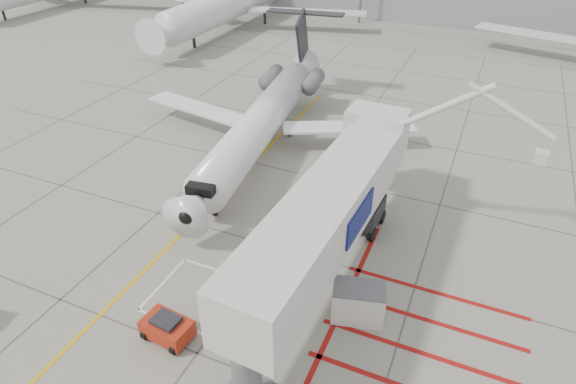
% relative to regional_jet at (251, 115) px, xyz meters
% --- Properties ---
extents(ground_plane, '(260.00, 260.00, 0.00)m').
position_rel_regional_jet_xyz_m(ground_plane, '(5.48, -12.06, -3.81)').
color(ground_plane, gray).
rests_on(ground_plane, ground).
extents(regional_jet, '(26.66, 31.85, 7.63)m').
position_rel_regional_jet_xyz_m(regional_jet, '(0.00, 0.00, 0.00)').
color(regional_jet, white).
rests_on(regional_jet, ground_plane).
extents(jet_bridge, '(10.40, 20.28, 7.93)m').
position_rel_regional_jet_xyz_m(jet_bridge, '(9.06, -10.51, 0.15)').
color(jet_bridge, silver).
rests_on(jet_bridge, ground_plane).
extents(pushback_tug, '(2.33, 1.58, 1.29)m').
position_rel_regional_jet_xyz_m(pushback_tug, '(3.82, -15.81, -3.17)').
color(pushback_tug, '#AB2610').
rests_on(pushback_tug, ground_plane).
extents(baggage_cart, '(2.00, 1.64, 1.08)m').
position_rel_regional_jet_xyz_m(baggage_cart, '(7.58, -5.70, -3.27)').
color(baggage_cart, slate).
rests_on(baggage_cart, ground_plane).
extents(ground_power_unit, '(2.68, 1.96, 1.91)m').
position_rel_regional_jet_xyz_m(ground_power_unit, '(11.32, -11.20, -2.86)').
color(ground_power_unit, silver).
rests_on(ground_power_unit, ground_plane).
extents(cone_nose, '(0.37, 0.37, 0.51)m').
position_rel_regional_jet_xyz_m(cone_nose, '(0.17, -7.44, -3.56)').
color(cone_nose, '#F4590C').
rests_on(cone_nose, ground_plane).
extents(cone_side, '(0.40, 0.40, 0.55)m').
position_rel_regional_jet_xyz_m(cone_side, '(5.74, -4.20, -3.54)').
color(cone_side, '#E5420C').
rests_on(cone_side, ground_plane).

